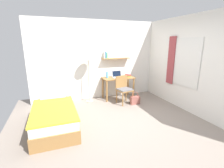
% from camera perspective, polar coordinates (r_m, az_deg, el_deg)
% --- Properties ---
extents(ground_plane, '(5.28, 5.28, 0.00)m').
position_cam_1_polar(ground_plane, '(4.06, 3.46, -13.33)').
color(ground_plane, gray).
extents(wall_back, '(4.40, 0.27, 2.60)m').
position_cam_1_polar(wall_back, '(5.54, -4.78, 8.29)').
color(wall_back, white).
rests_on(wall_back, ground_plane).
extents(wall_right, '(0.10, 4.40, 2.60)m').
position_cam_1_polar(wall_right, '(4.84, 26.19, 6.00)').
color(wall_right, white).
rests_on(wall_right, ground_plane).
extents(bed, '(0.92, 1.84, 0.54)m').
position_cam_1_polar(bed, '(4.04, -19.59, -10.62)').
color(bed, '#9E703D').
rests_on(bed, ground_plane).
extents(desk, '(1.06, 0.54, 0.74)m').
position_cam_1_polar(desk, '(5.55, 2.17, 0.94)').
color(desk, '#9E703D').
rests_on(desk, ground_plane).
extents(desk_chair, '(0.51, 0.49, 0.86)m').
position_cam_1_polar(desk_chair, '(5.13, 4.09, -1.49)').
color(desk_chair, '#9E703D').
rests_on(desk_chair, ground_plane).
extents(standing_lamp, '(0.38, 0.38, 1.62)m').
position_cam_1_polar(standing_lamp, '(5.11, -8.45, 8.94)').
color(standing_lamp, '#B2A893').
rests_on(standing_lamp, ground_plane).
extents(laptop, '(0.34, 0.24, 0.23)m').
position_cam_1_polar(laptop, '(5.52, 1.82, 2.98)').
color(laptop, '#B7BABF').
rests_on(laptop, desk).
extents(water_bottle, '(0.07, 0.07, 0.21)m').
position_cam_1_polar(water_bottle, '(5.41, -1.76, 3.25)').
color(water_bottle, '#4C99DB').
rests_on(water_bottle, desk).
extents(book_stack, '(0.19, 0.24, 0.08)m').
position_cam_1_polar(book_stack, '(5.65, 5.61, 2.97)').
color(book_stack, orange).
rests_on(book_stack, desk).
extents(handbag, '(0.30, 0.13, 0.40)m').
position_cam_1_polar(handbag, '(5.17, 8.08, -5.52)').
color(handbag, '#99564C').
rests_on(handbag, ground_plane).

